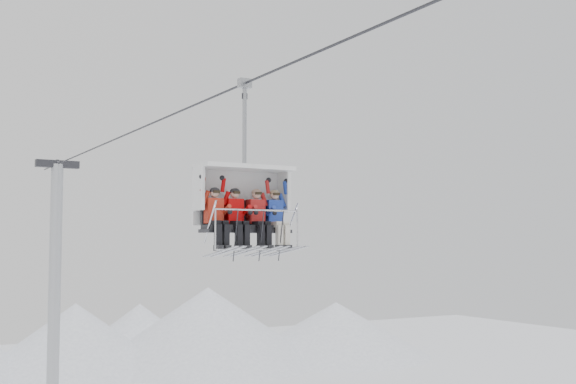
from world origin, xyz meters
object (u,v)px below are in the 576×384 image
chairlift_carrier (242,197)px  skier_far_right (276,217)px  skier_center_right (258,217)px  lift_tower_right (54,325)px  skier_far_left (216,216)px  skier_center_left (236,217)px

chairlift_carrier → skier_far_right: bearing=-22.4°
chairlift_carrier → skier_center_right: bearing=-49.1°
lift_tower_right → chairlift_carrier: bearing=-90.0°
skier_far_left → skier_center_right: (1.05, 0.00, 0.00)m
lift_tower_right → skier_center_left: 20.63m
lift_tower_right → skier_center_left: bearing=-90.8°
skier_center_left → skier_center_right: bearing=0.0°
chairlift_carrier → skier_center_left: size_ratio=2.36×
skier_center_left → skier_center_right: 0.55m
skier_far_left → chairlift_carrier: bearing=21.3°
skier_center_right → lift_tower_right: bearing=90.8°
skier_far_left → skier_center_right: size_ratio=1.00×
skier_far_right → lift_tower_right: bearing=92.1°
chairlift_carrier → skier_center_right: (0.26, -0.30, -0.46)m
chairlift_carrier → skier_center_right: size_ratio=2.36×
skier_center_left → skier_far_right: bearing=0.0°
skier_center_right → skier_center_left: bearing=180.0°
lift_tower_right → skier_far_right: lift_tower_right is taller
lift_tower_right → skier_far_right: size_ratio=7.99×
skier_far_left → skier_center_right: same height
lift_tower_right → skier_center_right: size_ratio=7.99×
skier_far_left → skier_far_right: (1.52, 0.00, 0.00)m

